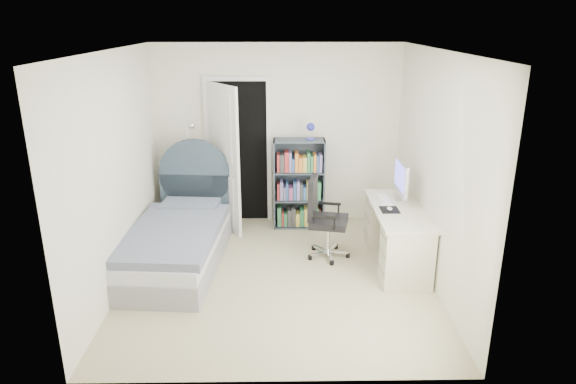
{
  "coord_description": "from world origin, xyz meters",
  "views": [
    {
      "loc": [
        0.04,
        -5.25,
        2.8
      ],
      "look_at": [
        0.12,
        0.18,
        0.95
      ],
      "focal_mm": 32.0,
      "sensor_mm": 36.0,
      "label": 1
    }
  ],
  "objects_px": {
    "floor_lamp": "(192,187)",
    "office_chair": "(322,214)",
    "bed": "(179,239)",
    "desk": "(397,233)",
    "bookcase": "(299,187)",
    "nightstand": "(204,198)"
  },
  "relations": [
    {
      "from": "bookcase",
      "to": "desk",
      "type": "relative_size",
      "value": 1.03
    },
    {
      "from": "nightstand",
      "to": "desk",
      "type": "height_order",
      "value": "desk"
    },
    {
      "from": "floor_lamp",
      "to": "bookcase",
      "type": "distance_m",
      "value": 1.46
    },
    {
      "from": "office_chair",
      "to": "nightstand",
      "type": "bearing_deg",
      "value": 146.13
    },
    {
      "from": "bed",
      "to": "desk",
      "type": "relative_size",
      "value": 1.51
    },
    {
      "from": "floor_lamp",
      "to": "bed",
      "type": "bearing_deg",
      "value": -91.24
    },
    {
      "from": "floor_lamp",
      "to": "office_chair",
      "type": "height_order",
      "value": "floor_lamp"
    },
    {
      "from": "floor_lamp",
      "to": "office_chair",
      "type": "distance_m",
      "value": 1.9
    },
    {
      "from": "bed",
      "to": "bookcase",
      "type": "distance_m",
      "value": 1.87
    },
    {
      "from": "bookcase",
      "to": "office_chair",
      "type": "bearing_deg",
      "value": -75.81
    },
    {
      "from": "nightstand",
      "to": "bookcase",
      "type": "xyz_separation_m",
      "value": [
        1.34,
        -0.09,
        0.19
      ]
    },
    {
      "from": "floor_lamp",
      "to": "office_chair",
      "type": "xyz_separation_m",
      "value": [
        1.7,
        -0.85,
        -0.07
      ]
    },
    {
      "from": "nightstand",
      "to": "floor_lamp",
      "type": "xyz_separation_m",
      "value": [
        -0.12,
        -0.21,
        0.23
      ]
    },
    {
      "from": "bed",
      "to": "desk",
      "type": "xyz_separation_m",
      "value": [
        2.6,
        -0.07,
        0.09
      ]
    },
    {
      "from": "bed",
      "to": "nightstand",
      "type": "distance_m",
      "value": 1.22
    },
    {
      "from": "desk",
      "to": "office_chair",
      "type": "xyz_separation_m",
      "value": [
        -0.87,
        0.21,
        0.17
      ]
    },
    {
      "from": "nightstand",
      "to": "floor_lamp",
      "type": "distance_m",
      "value": 0.34
    },
    {
      "from": "bed",
      "to": "office_chair",
      "type": "relative_size",
      "value": 2.17
    },
    {
      "from": "bed",
      "to": "nightstand",
      "type": "height_order",
      "value": "bed"
    },
    {
      "from": "desk",
      "to": "office_chair",
      "type": "relative_size",
      "value": 1.44
    },
    {
      "from": "nightstand",
      "to": "bed",
      "type": "bearing_deg",
      "value": -96.68
    },
    {
      "from": "bookcase",
      "to": "office_chair",
      "type": "relative_size",
      "value": 1.48
    }
  ]
}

